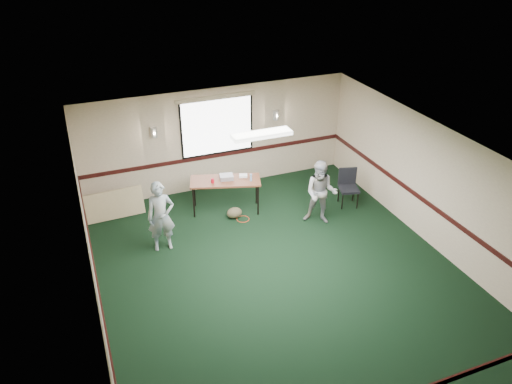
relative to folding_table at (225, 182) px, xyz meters
name	(u,v)px	position (x,y,z in m)	size (l,w,h in m)	color
ground	(279,272)	(0.23, -2.72, -0.77)	(8.00, 8.00, 0.00)	black
room_shell	(242,160)	(0.23, -0.60, 0.81)	(8.00, 8.02, 8.00)	tan
folding_table	(225,182)	(0.00, 0.00, 0.00)	(1.79, 1.13, 0.83)	#562C18
projector	(226,177)	(0.05, 0.04, 0.11)	(0.32, 0.26, 0.11)	gray
game_console	(243,176)	(0.46, 0.01, 0.09)	(0.20, 0.16, 0.05)	white
red_cup	(213,181)	(-0.32, -0.02, 0.12)	(0.07, 0.07, 0.11)	red
water_bottle	(251,177)	(0.56, -0.27, 0.15)	(0.05, 0.05, 0.18)	#7B9FCA
duffel_bag	(234,213)	(0.07, -0.41, -0.64)	(0.37, 0.28, 0.26)	#484129
cable_coil	(243,219)	(0.23, -0.56, -0.77)	(0.31, 0.31, 0.02)	red
folded_table	(115,205)	(-2.56, 0.66, -0.42)	(1.36, 0.06, 0.70)	tan
conference_chair	(348,184)	(2.93, -0.79, -0.23)	(0.56, 0.58, 0.93)	black
person_left	(161,217)	(-1.77, -1.01, 0.02)	(0.58, 0.38, 1.59)	#3C5F84
person_right	(321,193)	(1.88, -1.31, 0.01)	(0.76, 0.59, 1.56)	#6F81AC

